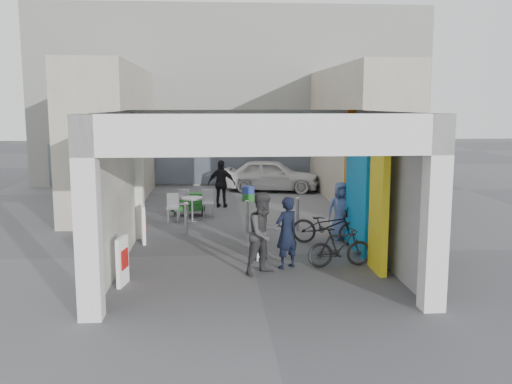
{
  "coord_description": "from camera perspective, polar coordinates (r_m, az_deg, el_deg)",
  "views": [
    {
      "loc": [
        -0.88,
        -13.56,
        3.67
      ],
      "look_at": [
        0.21,
        1.0,
        1.4
      ],
      "focal_mm": 40.0,
      "sensor_mm": 36.0,
      "label": 1
    }
  ],
  "objects": [
    {
      "name": "ground",
      "position": [
        14.07,
        -0.57,
        -6.28
      ],
      "size": [
        90.0,
        90.0,
        0.0
      ],
      "primitive_type": "plane",
      "color": "#515156",
      "rests_on": "ground"
    },
    {
      "name": "bicycle_front",
      "position": [
        15.1,
        7.14,
        -3.37
      ],
      "size": [
        2.0,
        1.29,
        0.99
      ],
      "primitive_type": "imported",
      "rotation": [
        0.0,
        0.0,
        1.21
      ],
      "color": "black",
      "rests_on": "ground"
    },
    {
      "name": "man_elderly",
      "position": [
        15.66,
        8.49,
        -1.86
      ],
      "size": [
        0.81,
        0.56,
        1.58
      ],
      "primitive_type": "imported",
      "rotation": [
        0.0,
        0.0,
        0.08
      ],
      "color": "#5870AB",
      "rests_on": "ground"
    },
    {
      "name": "white_van",
      "position": [
        24.07,
        1.57,
        1.7
      ],
      "size": [
        4.24,
        2.34,
        1.36
      ],
      "primitive_type": "imported",
      "rotation": [
        0.0,
        0.0,
        1.38
      ],
      "color": "silver",
      "rests_on": "ground"
    },
    {
      "name": "advert_board_near",
      "position": [
        11.96,
        -13.2,
        -6.74
      ],
      "size": [
        0.19,
        0.56,
        1.0
      ],
      "rotation": [
        0.0,
        0.0,
        -0.19
      ],
      "color": "silver",
      "rests_on": "ground"
    },
    {
      "name": "plaza_bldg_right",
      "position": [
        21.77,
        10.07,
        5.62
      ],
      "size": [
        2.0,
        9.0,
        5.0
      ],
      "primitive_type": "cube",
      "color": "#BBAF9B",
      "rests_on": "ground"
    },
    {
      "name": "plaza_bldg_left",
      "position": [
        21.4,
        -14.1,
        5.44
      ],
      "size": [
        2.0,
        9.0,
        5.0
      ],
      "primitive_type": "cube",
      "color": "#BBAF9B",
      "rests_on": "ground"
    },
    {
      "name": "far_building",
      "position": [
        27.57,
        -2.51,
        9.49
      ],
      "size": [
        18.0,
        4.08,
        8.0
      ],
      "color": "white",
      "rests_on": "ground"
    },
    {
      "name": "crate_stack",
      "position": [
        21.7,
        -0.78,
        -0.16
      ],
      "size": [
        0.47,
        0.37,
        0.56
      ],
      "rotation": [
        0.0,
        0.0,
        -0.06
      ],
      "color": "#17521A",
      "rests_on": "ground"
    },
    {
      "name": "man_crates",
      "position": [
        20.31,
        -3.46,
        0.82
      ],
      "size": [
        1.06,
        0.63,
        1.69
      ],
      "primitive_type": "imported",
      "rotation": [
        0.0,
        0.0,
        2.91
      ],
      "color": "black",
      "rests_on": "ground"
    },
    {
      "name": "bollard_center",
      "position": [
        16.36,
        -0.87,
        -2.5
      ],
      "size": [
        0.09,
        0.09,
        0.91
      ],
      "primitive_type": "cylinder",
      "color": "#979B9F",
      "rests_on": "ground"
    },
    {
      "name": "border_collie",
      "position": [
        13.57,
        0.35,
        -5.68
      ],
      "size": [
        0.25,
        0.49,
        0.67
      ],
      "rotation": [
        0.0,
        0.0,
        0.3
      ],
      "color": "black",
      "rests_on": "ground"
    },
    {
      "name": "man_back_turned",
      "position": [
        12.33,
        0.82,
        -4.15
      ],
      "size": [
        1.1,
        1.05,
        1.79
      ],
      "primitive_type": "imported",
      "rotation": [
        0.0,
        0.0,
        0.58
      ],
      "color": "#3A393C",
      "rests_on": "ground"
    },
    {
      "name": "bicycle_rear",
      "position": [
        13.09,
        8.38,
        -5.49
      ],
      "size": [
        1.54,
        0.6,
        0.9
      ],
      "primitive_type": "imported",
      "rotation": [
        0.0,
        0.0,
        1.69
      ],
      "color": "black",
      "rests_on": "ground"
    },
    {
      "name": "arcade_canopy",
      "position": [
        12.89,
        2.06,
        2.74
      ],
      "size": [
        6.4,
        6.45,
        6.4
      ],
      "color": "silver",
      "rests_on": "ground"
    },
    {
      "name": "advert_board_far",
      "position": [
        15.39,
        -11.18,
        -3.2
      ],
      "size": [
        0.18,
        0.56,
        1.0
      ],
      "rotation": [
        0.0,
        0.0,
        0.18
      ],
      "color": "silver",
      "rests_on": "ground"
    },
    {
      "name": "bollard_right",
      "position": [
        16.64,
        4.19,
        -2.25
      ],
      "size": [
        0.09,
        0.09,
        0.96
      ],
      "primitive_type": "cylinder",
      "color": "#979B9F",
      "rests_on": "ground"
    },
    {
      "name": "produce_stand",
      "position": [
        19.02,
        -6.77,
        -1.48
      ],
      "size": [
        1.09,
        0.59,
        0.72
      ],
      "rotation": [
        0.0,
        0.0,
        -0.32
      ],
      "color": "black",
      "rests_on": "ground"
    },
    {
      "name": "man_with_dog",
      "position": [
        12.79,
        3.07,
        -4.08
      ],
      "size": [
        0.71,
        0.65,
        1.62
      ],
      "primitive_type": "imported",
      "rotation": [
        0.0,
        0.0,
        3.72
      ],
      "color": "black",
      "rests_on": "ground"
    },
    {
      "name": "bollard_left",
      "position": [
        16.19,
        -7.02,
        -2.68
      ],
      "size": [
        0.09,
        0.09,
        0.91
      ],
      "primitive_type": "cylinder",
      "color": "#979B9F",
      "rests_on": "ground"
    },
    {
      "name": "cafe_set",
      "position": [
        18.44,
        -6.73,
        -1.71
      ],
      "size": [
        1.47,
        1.19,
        0.89
      ],
      "rotation": [
        0.0,
        0.0,
        0.33
      ],
      "color": "#A9A9AE",
      "rests_on": "ground"
    }
  ]
}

